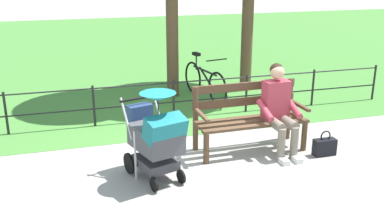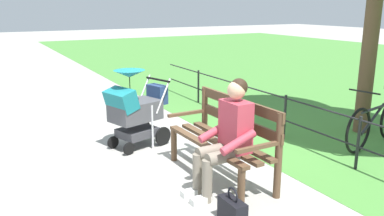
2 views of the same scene
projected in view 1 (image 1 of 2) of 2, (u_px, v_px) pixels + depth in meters
name	position (u px, v px, depth m)	size (l,w,h in m)	color
ground_plane	(203.00, 157.00, 6.29)	(60.00, 60.00, 0.00)	#9E9B93
grass_lawn	(121.00, 47.00, 14.32)	(40.00, 16.00, 0.01)	#478438
park_bench	(248.00, 114.00, 6.43)	(1.61, 0.63, 0.96)	brown
person_on_bench	(279.00, 107.00, 6.27)	(0.54, 0.74, 1.28)	slate
stroller	(156.00, 135.00, 5.47)	(0.73, 0.98, 1.15)	black
handbag	(325.00, 147.00, 6.31)	(0.32, 0.14, 0.37)	black
park_fence	(189.00, 94.00, 7.77)	(8.18, 0.04, 0.70)	black
bicycle	(204.00, 81.00, 8.84)	(0.49, 1.63, 0.89)	black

